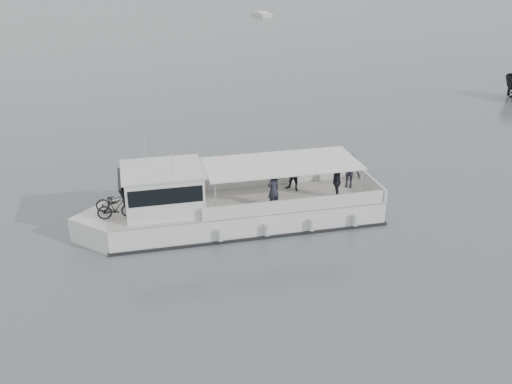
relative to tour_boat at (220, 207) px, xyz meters
name	(u,v)px	position (x,y,z in m)	size (l,w,h in m)	color
ground	(247,224)	(1.29, -0.20, -1.02)	(1400.00, 1400.00, 0.00)	#545D63
tour_boat	(220,207)	(0.00, 0.00, 0.00)	(14.87, 4.91, 6.19)	white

